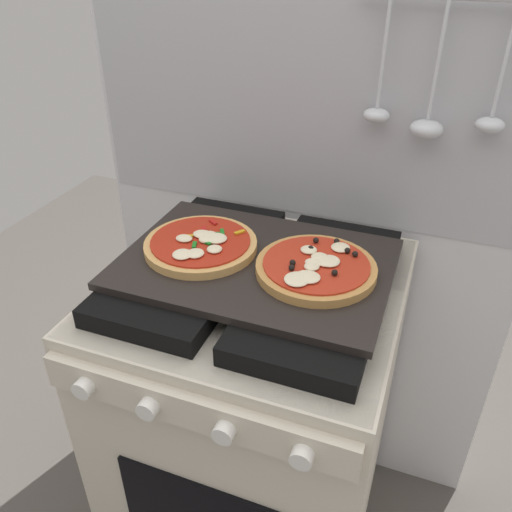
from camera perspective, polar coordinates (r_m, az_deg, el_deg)
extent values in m
cube|color=silver|center=(1.40, 4.85, 1.55)|extent=(1.10, 0.03, 1.55)
cube|color=#ADADB2|center=(1.24, 5.44, 16.29)|extent=(1.08, 0.00, 0.56)
cylinder|color=silver|center=(1.15, 13.81, 20.64)|extent=(0.01, 0.01, 0.21)
ellipsoid|color=silver|center=(1.18, 13.02, 14.76)|extent=(0.06, 0.05, 0.03)
cylinder|color=silver|center=(1.15, 19.30, 19.42)|extent=(0.01, 0.01, 0.23)
ellipsoid|color=silver|center=(1.18, 18.12, 13.06)|extent=(0.07, 0.06, 0.04)
cylinder|color=silver|center=(1.15, 25.61, 18.65)|extent=(0.01, 0.01, 0.21)
ellipsoid|color=silver|center=(1.17, 24.20, 12.93)|extent=(0.06, 0.05, 0.03)
cube|color=beige|center=(1.38, 0.00, -17.75)|extent=(0.60, 0.60, 0.86)
cube|color=black|center=(1.09, 0.00, -3.21)|extent=(0.59, 0.59, 0.01)
cube|color=black|center=(1.13, -6.68, -0.65)|extent=(0.24, 0.51, 0.04)
cube|color=black|center=(1.04, 7.22, -3.58)|extent=(0.24, 0.51, 0.04)
cube|color=beige|center=(0.92, -7.16, -16.50)|extent=(0.58, 0.02, 0.07)
cylinder|color=silver|center=(0.99, -18.37, -13.60)|extent=(0.04, 0.02, 0.04)
cylinder|color=silver|center=(0.93, -11.76, -16.06)|extent=(0.04, 0.02, 0.04)
cylinder|color=silver|center=(0.88, -3.54, -18.76)|extent=(0.04, 0.02, 0.04)
cylinder|color=silver|center=(0.86, 5.02, -21.11)|extent=(0.04, 0.02, 0.04)
cube|color=black|center=(1.06, 0.00, -0.82)|extent=(0.54, 0.38, 0.02)
cylinder|color=tan|center=(1.10, -5.99, 1.24)|extent=(0.24, 0.24, 0.02)
cylinder|color=#AD2614|center=(1.09, -6.03, 1.74)|extent=(0.21, 0.21, 0.00)
ellipsoid|color=beige|center=(1.05, -4.56, 0.76)|extent=(0.03, 0.03, 0.01)
ellipsoid|color=beige|center=(1.09, -5.52, 2.14)|extent=(0.03, 0.03, 0.01)
ellipsoid|color=beige|center=(1.04, -6.66, 0.29)|extent=(0.04, 0.04, 0.01)
ellipsoid|color=beige|center=(1.09, -5.45, 1.92)|extent=(0.03, 0.03, 0.01)
ellipsoid|color=beige|center=(1.10, -5.86, 2.39)|extent=(0.04, 0.03, 0.01)
ellipsoid|color=beige|center=(1.04, -8.06, 0.19)|extent=(0.04, 0.04, 0.01)
ellipsoid|color=beige|center=(1.09, -7.87, 1.93)|extent=(0.04, 0.03, 0.01)
ellipsoid|color=beige|center=(1.10, -5.10, 2.32)|extent=(0.03, 0.03, 0.01)
ellipsoid|color=beige|center=(1.08, -4.40, 1.96)|extent=(0.05, 0.04, 0.01)
cube|color=#19721E|center=(1.09, -5.29, 1.89)|extent=(0.02, 0.03, 0.00)
cube|color=red|center=(1.15, -4.72, 3.73)|extent=(0.02, 0.02, 0.00)
cube|color=#19721E|center=(1.07, -6.76, 1.21)|extent=(0.02, 0.03, 0.00)
cube|color=red|center=(1.12, -5.71, 2.96)|extent=(0.02, 0.02, 0.00)
cube|color=#19721E|center=(1.10, -4.17, 2.25)|extent=(0.02, 0.03, 0.00)
cube|color=gold|center=(1.11, -1.80, 2.63)|extent=(0.02, 0.02, 0.00)
cube|color=gold|center=(1.10, -7.48, 2.19)|extent=(0.02, 0.02, 0.00)
cube|color=#19721E|center=(1.07, -5.46, 1.49)|extent=(0.03, 0.01, 0.00)
cube|color=#19721E|center=(1.11, -3.72, 2.63)|extent=(0.02, 0.02, 0.00)
cylinder|color=#C18947|center=(1.02, 6.50, -1.50)|extent=(0.24, 0.24, 0.02)
cylinder|color=#B72D19|center=(1.01, 6.54, -0.98)|extent=(0.21, 0.21, 0.00)
ellipsoid|color=beige|center=(1.06, 9.23, 0.93)|extent=(0.04, 0.04, 0.01)
ellipsoid|color=beige|center=(1.03, 6.98, -0.12)|extent=(0.03, 0.03, 0.01)
ellipsoid|color=beige|center=(1.02, 8.03, -0.54)|extent=(0.04, 0.04, 0.01)
ellipsoid|color=beige|center=(0.97, 5.68, -2.28)|extent=(0.05, 0.04, 0.01)
ellipsoid|color=beige|center=(1.01, 6.32, -0.73)|extent=(0.03, 0.03, 0.01)
ellipsoid|color=beige|center=(0.96, 4.49, -2.54)|extent=(0.05, 0.05, 0.01)
ellipsoid|color=beige|center=(1.05, 5.78, 0.69)|extent=(0.03, 0.03, 0.01)
ellipsoid|color=beige|center=(1.00, 6.10, -1.16)|extent=(0.03, 0.03, 0.01)
ellipsoid|color=beige|center=(1.01, 7.70, -0.57)|extent=(0.04, 0.04, 0.01)
sphere|color=black|center=(1.05, 9.97, 0.59)|extent=(0.01, 0.01, 0.01)
sphere|color=black|center=(1.08, 6.57, 1.72)|extent=(0.01, 0.01, 0.01)
sphere|color=black|center=(1.04, 10.79, 0.21)|extent=(0.01, 0.01, 0.01)
sphere|color=black|center=(1.00, 4.02, -0.72)|extent=(0.01, 0.01, 0.01)
sphere|color=black|center=(1.05, 6.01, 0.83)|extent=(0.01, 0.01, 0.01)
sphere|color=black|center=(1.08, 8.81, 1.61)|extent=(0.01, 0.01, 0.01)
sphere|color=black|center=(0.98, 8.59, -1.81)|extent=(0.01, 0.01, 0.01)
sphere|color=black|center=(0.98, 3.91, -1.28)|extent=(0.01, 0.01, 0.01)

